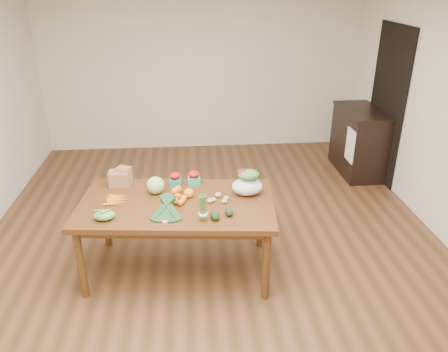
{
  "coord_description": "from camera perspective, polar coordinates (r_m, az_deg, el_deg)",
  "views": [
    {
      "loc": [
        -0.22,
        -3.98,
        2.66
      ],
      "look_at": [
        0.12,
        0.0,
        0.81
      ],
      "focal_mm": 35.0,
      "sensor_mm": 36.0,
      "label": 1
    }
  ],
  "objects": [
    {
      "name": "paper_bag",
      "position": [
        4.43,
        -13.53,
        -0.12
      ],
      "size": [
        0.28,
        0.24,
        0.18
      ],
      "primitive_type": null,
      "rotation": [
        0.0,
        0.0,
        -0.1
      ],
      "color": "#986344",
      "rests_on": "dining_table"
    },
    {
      "name": "avocado_b",
      "position": [
        3.8,
        0.63,
        -4.73
      ],
      "size": [
        0.1,
        0.12,
        0.07
      ],
      "primitive_type": "ellipsoid",
      "rotation": [
        0.0,
        0.0,
        0.3
      ],
      "color": "black",
      "rests_on": "dining_table"
    },
    {
      "name": "orange_b",
      "position": [
        4.21,
        -5.99,
        -1.72
      ],
      "size": [
        0.08,
        0.08,
        0.08
      ],
      "primitive_type": "sphere",
      "color": "orange",
      "rests_on": "dining_table"
    },
    {
      "name": "kale_bunch",
      "position": [
        3.79,
        -7.59,
        -4.29
      ],
      "size": [
        0.36,
        0.43,
        0.16
      ],
      "primitive_type": null,
      "rotation": [
        0.0,
        0.0,
        -0.1
      ],
      "color": "#16321A",
      "rests_on": "dining_table"
    },
    {
      "name": "orange_c",
      "position": [
        4.11,
        -4.63,
        -2.24
      ],
      "size": [
        0.09,
        0.09,
        0.09
      ],
      "primitive_type": "sphere",
      "color": "#FF990F",
      "rests_on": "dining_table"
    },
    {
      "name": "strawberry_basket_a",
      "position": [
        4.35,
        -6.39,
        -0.57
      ],
      "size": [
        0.13,
        0.13,
        0.11
      ],
      "primitive_type": null,
      "rotation": [
        0.0,
        0.0,
        -0.1
      ],
      "color": "#B4140C",
      "rests_on": "dining_table"
    },
    {
      "name": "potato_c",
      "position": [
        4.06,
        0.3,
        -2.88
      ],
      "size": [
        0.05,
        0.05,
        0.04
      ],
      "primitive_type": "ellipsoid",
      "color": "tan",
      "rests_on": "dining_table"
    },
    {
      "name": "avocado_a",
      "position": [
        3.74,
        -1.21,
        -5.2
      ],
      "size": [
        0.1,
        0.13,
        0.07
      ],
      "primitive_type": "ellipsoid",
      "rotation": [
        0.0,
        0.0,
        0.3
      ],
      "color": "black",
      "rests_on": "dining_table"
    },
    {
      "name": "orange_a",
      "position": [
        4.18,
        -6.47,
        -2.01
      ],
      "size": [
        0.07,
        0.07,
        0.07
      ],
      "primitive_type": "sphere",
      "color": "#E15B0D",
      "rests_on": "dining_table"
    },
    {
      "name": "dish_towel",
      "position": [
        6.18,
        16.15,
        3.87
      ],
      "size": [
        0.02,
        0.28,
        0.45
      ],
      "primitive_type": "cube",
      "color": "white",
      "rests_on": "cabinet"
    },
    {
      "name": "potato_b",
      "position": [
        4.01,
        -1.83,
        -3.24
      ],
      "size": [
        0.06,
        0.05,
        0.05
      ],
      "primitive_type": "ellipsoid",
      "color": "tan",
      "rests_on": "dining_table"
    },
    {
      "name": "dining_table",
      "position": [
        4.25,
        -5.99,
        -7.84
      ],
      "size": [
        1.88,
        1.17,
        0.75
      ],
      "primitive_type": "cube",
      "rotation": [
        0.0,
        0.0,
        -0.1
      ],
      "color": "#572E14",
      "rests_on": "floor"
    },
    {
      "name": "cabinet",
      "position": [
        6.61,
        17.14,
        4.37
      ],
      "size": [
        0.52,
        1.02,
        0.94
      ],
      "primitive_type": "cube",
      "color": "black",
      "rests_on": "floor"
    },
    {
      "name": "potato_e",
      "position": [
        4.0,
        0.05,
        -3.32
      ],
      "size": [
        0.05,
        0.05,
        0.04
      ],
      "primitive_type": "ellipsoid",
      "color": "tan",
      "rests_on": "dining_table"
    },
    {
      "name": "doorway_dark",
      "position": [
        6.41,
        20.48,
        8.74
      ],
      "size": [
        0.02,
        1.0,
        2.1
      ],
      "primitive_type": "cube",
      "color": "black",
      "rests_on": "floor"
    },
    {
      "name": "strawberry_basket_b",
      "position": [
        4.36,
        -3.94,
        -0.37
      ],
      "size": [
        0.14,
        0.14,
        0.11
      ],
      "primitive_type": null,
      "rotation": [
        0.0,
        0.0,
        -0.1
      ],
      "color": "#B41D0C",
      "rests_on": "dining_table"
    },
    {
      "name": "asparagus_bundle",
      "position": [
        3.68,
        -2.77,
        -4.16
      ],
      "size": [
        0.09,
        0.12,
        0.26
      ],
      "primitive_type": null,
      "rotation": [
        0.15,
        0.0,
        -0.1
      ],
      "color": "#587A38",
      "rests_on": "dining_table"
    },
    {
      "name": "mandarin_cluster",
      "position": [
        4.03,
        -6.05,
        -2.81
      ],
      "size": [
        0.2,
        0.2,
        0.09
      ],
      "primitive_type": null,
      "rotation": [
        0.0,
        0.0,
        -0.1
      ],
      "color": "orange",
      "rests_on": "dining_table"
    },
    {
      "name": "carrots",
      "position": [
        4.16,
        -13.59,
        -3.04
      ],
      "size": [
        0.24,
        0.24,
        0.03
      ],
      "primitive_type": null,
      "rotation": [
        0.0,
        0.0,
        -0.1
      ],
      "color": "orange",
      "rests_on": "dining_table"
    },
    {
      "name": "floor",
      "position": [
        4.79,
        -1.42,
        -8.85
      ],
      "size": [
        6.0,
        6.0,
        0.0
      ],
      "primitive_type": "plane",
      "color": "brown",
      "rests_on": "ground"
    },
    {
      "name": "snap_pea_bag",
      "position": [
        3.88,
        -15.36,
        -4.97
      ],
      "size": [
        0.18,
        0.13,
        0.08
      ],
      "primitive_type": "ellipsoid",
      "color": "#53AB39",
      "rests_on": "dining_table"
    },
    {
      "name": "potato_a",
      "position": [
        4.03,
        -1.37,
        -3.12
      ],
      "size": [
        0.05,
        0.04,
        0.04
      ],
      "primitive_type": "ellipsoid",
      "color": "#D5B57B",
      "rests_on": "dining_table"
    },
    {
      "name": "potato_d",
      "position": [
        4.11,
        -0.78,
        -2.47
      ],
      "size": [
        0.06,
        0.05,
        0.05
      ],
      "primitive_type": "ellipsoid",
      "color": "tan",
      "rests_on": "dining_table"
    },
    {
      "name": "salad_bag",
      "position": [
        4.13,
        3.06,
        -0.99
      ],
      "size": [
        0.31,
        0.25,
        0.23
      ],
      "primitive_type": null,
      "rotation": [
        0.0,
        0.0,
        -0.1
      ],
      "color": "silver",
      "rests_on": "dining_table"
    },
    {
      "name": "room_walls",
      "position": [
        4.2,
        -1.62,
        6.66
      ],
      "size": [
        5.02,
        6.02,
        2.7
      ],
      "color": "silver",
      "rests_on": "floor"
    },
    {
      "name": "cabbage",
      "position": [
        4.2,
        -8.92,
        -1.21
      ],
      "size": [
        0.17,
        0.17,
        0.17
      ],
      "primitive_type": "sphere",
      "color": "#A6CC76",
      "rests_on": "dining_table"
    }
  ]
}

